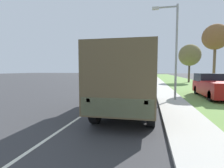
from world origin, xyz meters
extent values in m
plane|color=#38383A|center=(0.00, 40.00, 0.00)|extent=(180.00, 180.00, 0.00)
cube|color=silver|center=(0.00, 40.00, 0.00)|extent=(0.12, 120.00, 0.00)
cube|color=beige|center=(4.50, 40.00, 0.06)|extent=(1.80, 120.00, 0.12)
cube|color=#6B9347|center=(8.90, 40.00, 0.01)|extent=(7.00, 120.00, 0.02)
cube|color=#606647|center=(2.03, 12.87, 1.64)|extent=(2.44, 2.03, 2.10)
cube|color=brown|center=(2.03, 9.25, 1.83)|extent=(2.44, 5.21, 2.49)
cube|color=#606647|center=(2.03, 6.69, 0.94)|extent=(2.32, 0.10, 0.60)
cube|color=red|center=(1.12, 6.67, 1.14)|extent=(0.12, 0.06, 0.12)
cube|color=red|center=(2.95, 6.67, 1.14)|extent=(0.12, 0.06, 0.12)
cylinder|color=black|center=(0.96, 12.77, 0.56)|extent=(0.30, 1.12, 1.12)
cylinder|color=black|center=(3.10, 12.77, 0.56)|extent=(0.30, 1.12, 1.12)
cylinder|color=black|center=(0.96, 7.95, 0.56)|extent=(0.30, 1.12, 1.12)
cylinder|color=black|center=(3.10, 7.95, 0.56)|extent=(0.30, 1.12, 1.12)
cylinder|color=black|center=(0.96, 9.51, 0.56)|extent=(0.30, 1.12, 1.12)
cylinder|color=black|center=(3.10, 9.51, 0.56)|extent=(0.30, 1.12, 1.12)
cube|color=tan|center=(-1.61, 21.73, 0.52)|extent=(1.84, 4.61, 0.69)
cube|color=black|center=(-1.61, 21.82, 1.22)|extent=(1.62, 2.07, 0.71)
cylinder|color=black|center=(-2.43, 23.20, 0.32)|extent=(0.20, 0.64, 0.64)
cylinder|color=black|center=(-0.79, 23.20, 0.32)|extent=(0.20, 0.64, 0.64)
cylinder|color=black|center=(-2.43, 20.25, 0.32)|extent=(0.20, 0.64, 0.64)
cylinder|color=black|center=(-0.79, 20.25, 0.32)|extent=(0.20, 0.64, 0.64)
cube|color=tan|center=(-1.98, 31.35, 0.53)|extent=(1.72, 4.88, 0.71)
cube|color=black|center=(-1.98, 31.45, 1.25)|extent=(1.51, 2.20, 0.72)
cylinder|color=black|center=(-2.74, 32.91, 0.32)|extent=(0.20, 0.64, 0.64)
cylinder|color=black|center=(-1.22, 32.91, 0.32)|extent=(0.20, 0.64, 0.64)
cylinder|color=black|center=(-2.74, 29.79, 0.32)|extent=(0.20, 0.64, 0.64)
cylinder|color=black|center=(-1.22, 29.79, 0.32)|extent=(0.20, 0.64, 0.64)
cube|color=#B7BABF|center=(-1.87, 39.66, 0.55)|extent=(1.93, 4.24, 0.75)
cube|color=black|center=(-1.87, 39.75, 1.31)|extent=(1.69, 1.91, 0.76)
cylinder|color=black|center=(-2.73, 41.02, 0.32)|extent=(0.20, 0.64, 0.64)
cylinder|color=black|center=(-1.00, 41.02, 0.32)|extent=(0.20, 0.64, 0.64)
cylinder|color=black|center=(-2.73, 38.31, 0.32)|extent=(0.20, 0.64, 0.64)
cylinder|color=black|center=(-1.00, 38.31, 0.32)|extent=(0.20, 0.64, 0.64)
cube|color=black|center=(-2.05, 52.06, 0.50)|extent=(1.95, 4.02, 0.66)
cube|color=black|center=(-2.05, 52.14, 1.17)|extent=(1.71, 1.81, 0.68)
cylinder|color=black|center=(-2.92, 53.35, 0.32)|extent=(0.20, 0.64, 0.64)
cylinder|color=black|center=(-1.17, 53.35, 0.32)|extent=(0.20, 0.64, 0.64)
cylinder|color=black|center=(-2.92, 50.78, 0.32)|extent=(0.20, 0.64, 0.64)
cylinder|color=black|center=(-1.17, 50.78, 0.32)|extent=(0.20, 0.64, 0.64)
cube|color=#336B3D|center=(-1.58, 59.71, 0.51)|extent=(1.91, 4.73, 0.66)
cube|color=black|center=(-1.58, 59.81, 1.18)|extent=(1.68, 2.13, 0.68)
cylinder|color=black|center=(-2.44, 61.23, 0.32)|extent=(0.20, 0.64, 0.64)
cylinder|color=black|center=(-0.72, 61.23, 0.32)|extent=(0.20, 0.64, 0.64)
cylinder|color=black|center=(-2.44, 58.20, 0.32)|extent=(0.20, 0.64, 0.64)
cylinder|color=black|center=(-0.72, 58.20, 0.32)|extent=(0.20, 0.64, 0.64)
cube|color=maroon|center=(7.93, 15.91, 0.71)|extent=(1.97, 5.62, 0.93)
cube|color=black|center=(7.93, 17.54, 1.50)|extent=(1.81, 2.36, 0.66)
cube|color=maroon|center=(7.93, 14.73, 1.24)|extent=(1.97, 3.26, 0.12)
cylinder|color=black|center=(7.06, 17.77, 0.40)|extent=(0.24, 0.76, 0.76)
cylinder|color=black|center=(8.79, 17.77, 0.40)|extent=(0.24, 0.76, 0.76)
cylinder|color=black|center=(7.06, 14.06, 0.40)|extent=(0.24, 0.76, 0.76)
cylinder|color=gray|center=(4.75, 13.76, 3.27)|extent=(0.14, 0.14, 6.29)
cylinder|color=gray|center=(4.05, 13.76, 6.26)|extent=(1.40, 0.11, 0.11)
cube|color=#B2B2AD|center=(3.35, 13.76, 6.23)|extent=(0.44, 0.24, 0.16)
cylinder|color=brown|center=(9.22, 20.30, 2.34)|extent=(0.26, 0.26, 4.63)
sphere|color=brown|center=(9.22, 20.30, 5.33)|extent=(2.44, 2.44, 2.44)
cylinder|color=#4C3D2D|center=(9.72, 33.77, 1.86)|extent=(0.32, 0.32, 3.67)
sphere|color=olive|center=(9.72, 33.77, 4.70)|extent=(3.67, 3.67, 3.67)
camera|label=1|loc=(3.04, 1.39, 2.10)|focal=28.00mm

